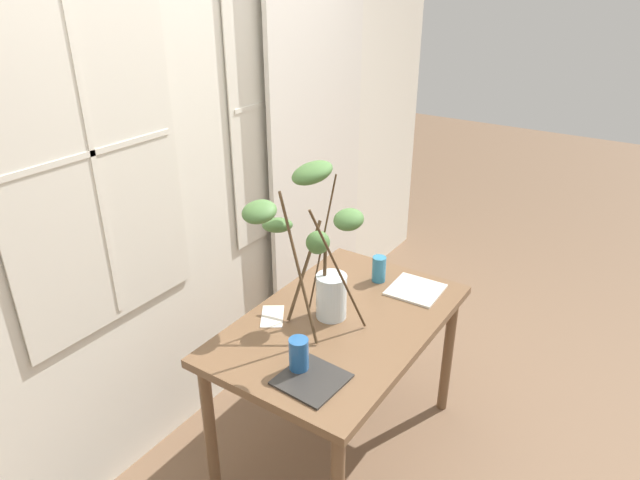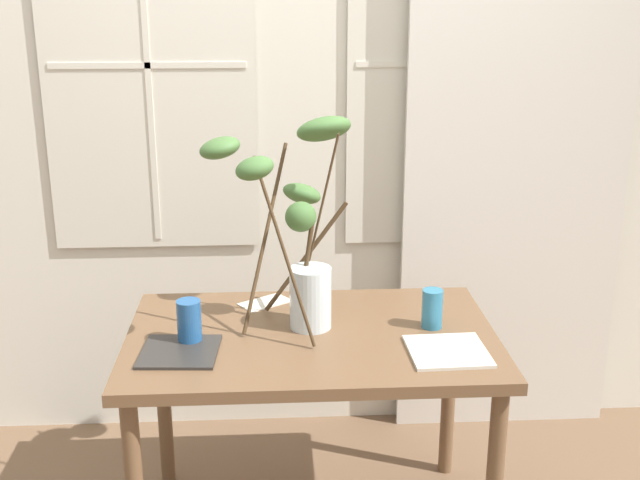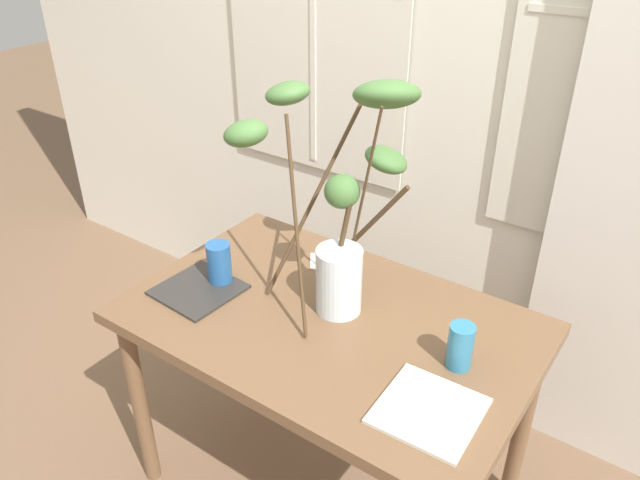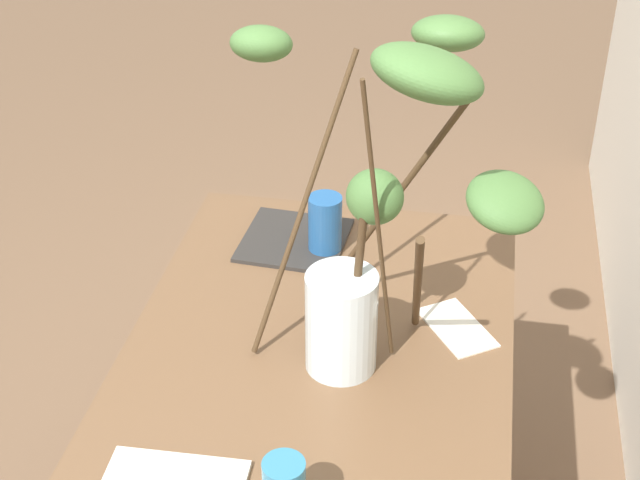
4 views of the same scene
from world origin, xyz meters
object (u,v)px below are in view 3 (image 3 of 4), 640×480
(drinking_glass_blue_left, at_px, (219,264))
(plate_square_right, at_px, (429,411))
(drinking_glass_blue_right, at_px, (460,346))
(dining_table, at_px, (328,341))
(plate_square_left, at_px, (198,290))
(vase_with_branches, at_px, (342,196))

(drinking_glass_blue_left, relative_size, plate_square_right, 0.59)
(drinking_glass_blue_right, bearing_deg, dining_table, -176.12)
(plate_square_left, bearing_deg, dining_table, 16.61)
(drinking_glass_blue_left, distance_m, plate_square_left, 0.11)
(drinking_glass_blue_left, relative_size, plate_square_left, 0.60)
(drinking_glass_blue_left, bearing_deg, vase_with_branches, 25.10)
(plate_square_left, bearing_deg, drinking_glass_blue_left, 71.62)
(drinking_glass_blue_left, xyz_separation_m, plate_square_left, (-0.03, -0.08, -0.07))
(plate_square_left, bearing_deg, drinking_glass_blue_right, 10.48)
(drinking_glass_blue_right, height_order, plate_square_left, drinking_glass_blue_right)
(vase_with_branches, height_order, plate_square_left, vase_with_branches)
(vase_with_branches, bearing_deg, drinking_glass_blue_right, -11.66)
(plate_square_right, bearing_deg, drinking_glass_blue_left, 171.21)
(drinking_glass_blue_left, xyz_separation_m, plate_square_right, (0.82, -0.13, -0.07))
(dining_table, distance_m, drinking_glass_blue_right, 0.44)
(dining_table, xyz_separation_m, drinking_glass_blue_right, (0.41, 0.03, 0.16))
(drinking_glass_blue_right, bearing_deg, vase_with_branches, 168.34)
(dining_table, xyz_separation_m, vase_with_branches, (-0.04, 0.12, 0.45))
(drinking_glass_blue_right, xyz_separation_m, plate_square_right, (0.01, -0.20, -0.06))
(dining_table, relative_size, plate_square_right, 5.01)
(dining_table, bearing_deg, plate_square_right, -22.42)
(dining_table, relative_size, drinking_glass_blue_left, 8.49)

